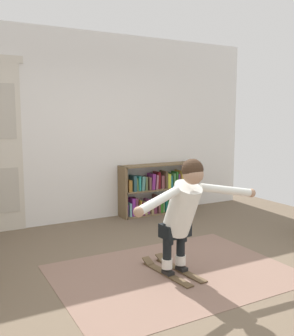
{
  "coord_description": "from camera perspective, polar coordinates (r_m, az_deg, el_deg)",
  "views": [
    {
      "loc": [
        -1.96,
        -3.04,
        1.61
      ],
      "look_at": [
        0.04,
        0.64,
        1.05
      ],
      "focal_mm": 40.61,
      "sensor_mm": 36.0,
      "label": 1
    }
  ],
  "objects": [
    {
      "name": "ground_plane",
      "position": [
        3.96,
        4.05,
        -16.42
      ],
      "size": [
        7.2,
        7.2,
        0.0
      ],
      "primitive_type": "plane",
      "color": "brown"
    },
    {
      "name": "rug",
      "position": [
        4.11,
        4.02,
        -15.42
      ],
      "size": [
        2.4,
        1.74,
        0.01
      ],
      "primitive_type": "cube",
      "color": "#856657",
      "rests_on": "ground"
    },
    {
      "name": "back_wall",
      "position": [
        5.97,
        -9.46,
        5.99
      ],
      "size": [
        6.0,
        0.1,
        2.9
      ],
      "primitive_type": "cube",
      "color": "white",
      "rests_on": "ground"
    },
    {
      "name": "skis_pair",
      "position": [
        4.12,
        3.76,
        -15.05
      ],
      "size": [
        0.35,
        0.79,
        0.07
      ],
      "color": "brown",
      "rests_on": "rug"
    },
    {
      "name": "person_skier",
      "position": [
        3.77,
        5.5,
        -5.92
      ],
      "size": [
        1.48,
        0.64,
        1.15
      ],
      "color": "white",
      "rests_on": "skis_pair"
    },
    {
      "name": "bookshelf",
      "position": [
        6.4,
        1.64,
        -3.5
      ],
      "size": [
        1.36,
        0.3,
        0.83
      ],
      "color": "brown",
      "rests_on": "ground"
    }
  ]
}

